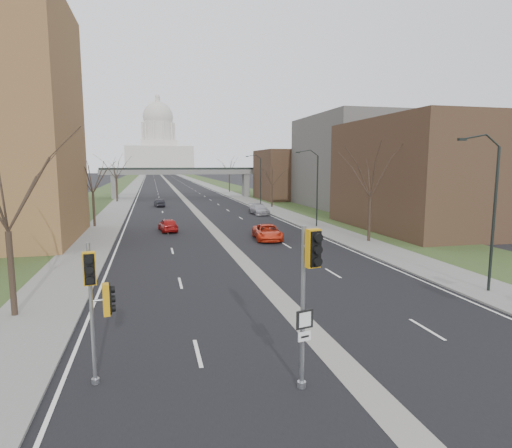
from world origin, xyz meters
name	(u,v)px	position (x,y,z in m)	size (l,w,h in m)	color
ground	(341,363)	(0.00, 0.00, 0.00)	(700.00, 700.00, 0.00)	black
road_surface	(169,183)	(0.00, 150.00, 0.01)	(20.00, 600.00, 0.01)	black
median_strip	(169,183)	(0.00, 150.00, 0.00)	(1.20, 600.00, 0.02)	gray
sidewalk_right	(201,183)	(12.00, 150.00, 0.06)	(4.00, 600.00, 0.12)	gray
sidewalk_left	(136,184)	(-12.00, 150.00, 0.06)	(4.00, 600.00, 0.12)	gray
grass_verge_right	(217,183)	(18.00, 150.00, 0.05)	(8.00, 600.00, 0.10)	#2E421E
grass_verge_left	(119,184)	(-18.00, 150.00, 0.05)	(8.00, 600.00, 0.10)	#2E421E
commercial_block_near	(434,175)	(24.00, 28.00, 6.00)	(16.00, 20.00, 12.00)	#432C1F
commercial_block_mid	(364,162)	(28.00, 52.00, 7.50)	(18.00, 22.00, 15.00)	#5B5853
commercial_block_far	(294,175)	(22.00, 70.00, 5.00)	(14.00, 14.00, 10.00)	#432C1F
pedestrian_bridge	(182,175)	(0.00, 80.00, 4.84)	(34.00, 3.00, 6.45)	slate
capitol	(159,149)	(0.00, 320.00, 18.60)	(48.00, 42.00, 55.75)	silver
streetlight_near	(485,169)	(10.99, 6.00, 6.95)	(2.61, 0.20, 8.70)	black
streetlight_mid	(311,166)	(10.99, 32.00, 6.95)	(2.61, 0.20, 8.70)	black
streetlight_far	(256,165)	(10.99, 58.00, 6.95)	(2.61, 0.20, 8.70)	black
tree_left_a	(4,177)	(-13.00, 8.00, 6.64)	(7.20, 7.20, 9.40)	#382B21
tree_left_b	(92,173)	(-13.00, 38.00, 6.23)	(6.75, 6.75, 8.81)	#382B21
tree_left_c	(115,165)	(-13.00, 72.00, 7.04)	(7.65, 7.65, 9.99)	#382B21
tree_right_a	(371,170)	(13.00, 22.00, 6.64)	(7.20, 7.20, 9.40)	#382B21
tree_right_b	(272,172)	(13.00, 55.00, 5.82)	(6.30, 6.30, 8.22)	#382B21
tree_right_c	(229,165)	(13.00, 95.00, 7.04)	(7.65, 7.65, 9.99)	#382B21
signal_pole_left	(97,294)	(-8.32, 0.39, 3.10)	(0.81, 0.94, 4.74)	gray
signal_pole_median	(309,279)	(-1.92, -1.60, 3.70)	(0.67, 0.89, 5.31)	gray
car_left_near	(168,225)	(-4.92, 32.85, 0.72)	(1.69, 4.21, 1.43)	#A51312
car_left_far	(159,203)	(-5.29, 60.75, 0.64)	(1.36, 3.90, 1.29)	black
car_right_near	(267,232)	(4.14, 25.38, 0.73)	(2.41, 5.24, 1.46)	red
car_right_mid	(259,209)	(8.46, 45.76, 0.74)	(2.07, 5.09, 1.48)	#9F9EA5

